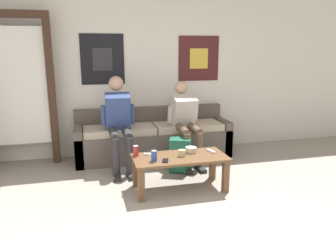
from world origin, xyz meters
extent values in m
plane|color=gray|center=(0.00, 0.00, 0.00)|extent=(18.00, 18.00, 0.00)
cube|color=silver|center=(0.00, 2.85, 1.27)|extent=(10.00, 0.05, 2.55)
cube|color=black|center=(-0.64, 2.82, 1.49)|extent=(0.65, 0.01, 0.75)
cube|color=#2D2D33|center=(-0.64, 2.81, 1.49)|extent=(0.29, 0.01, 0.34)
cube|color=#471E1E|center=(0.89, 2.82, 1.49)|extent=(0.68, 0.01, 0.71)
cube|color=gold|center=(0.89, 2.81, 1.49)|extent=(0.30, 0.01, 0.32)
cube|color=#382319|center=(-1.39, 2.63, 1.02)|extent=(0.10, 0.10, 2.05)
cube|color=#382319|center=(-1.84, 2.63, 2.10)|extent=(1.00, 0.10, 0.10)
cube|color=silver|center=(-1.84, 2.65, 1.13)|extent=(0.82, 0.02, 1.64)
cube|color=#564C47|center=(0.06, 2.76, 0.37)|extent=(2.35, 0.13, 0.75)
cube|color=#564C47|center=(0.06, 2.43, 0.21)|extent=(2.35, 0.53, 0.43)
cube|color=#564C47|center=(-1.05, 2.43, 0.27)|extent=(0.12, 0.53, 0.55)
cube|color=#564C47|center=(1.18, 2.43, 0.27)|extent=(0.12, 0.53, 0.55)
cube|color=#B2A38E|center=(-0.46, 2.43, 0.48)|extent=(1.04, 0.49, 0.10)
cube|color=#B2A38E|center=(0.59, 2.43, 0.48)|extent=(1.04, 0.49, 0.10)
cube|color=brown|center=(0.12, 1.24, 0.40)|extent=(1.11, 0.52, 0.03)
cube|color=brown|center=(-0.38, 1.45, 0.19)|extent=(0.07, 0.07, 0.38)
cube|color=brown|center=(0.62, 1.45, 0.19)|extent=(0.07, 0.07, 0.38)
cube|color=brown|center=(-0.38, 1.04, 0.19)|extent=(0.07, 0.07, 0.38)
cube|color=brown|center=(0.62, 1.04, 0.19)|extent=(0.07, 0.07, 0.38)
cylinder|color=#2D2D33|center=(-0.58, 2.02, 0.53)|extent=(0.11, 0.41, 0.11)
cylinder|color=#2D2D33|center=(-0.58, 1.81, 0.28)|extent=(0.10, 0.10, 0.50)
cube|color=#232328|center=(-0.58, 1.74, 0.03)|extent=(0.11, 0.25, 0.05)
cylinder|color=#2D2D33|center=(-0.40, 2.02, 0.53)|extent=(0.11, 0.41, 0.11)
cylinder|color=#2D2D33|center=(-0.40, 1.81, 0.28)|extent=(0.10, 0.10, 0.50)
cube|color=#232328|center=(-0.40, 1.74, 0.03)|extent=(0.11, 0.25, 0.05)
cube|color=#33477F|center=(-0.49, 2.30, 0.78)|extent=(0.36, 0.37, 0.56)
sphere|color=tan|center=(-0.49, 2.41, 1.17)|extent=(0.21, 0.21, 0.21)
cylinder|color=#33477F|center=(-0.69, 2.31, 0.73)|extent=(0.08, 0.12, 0.30)
cylinder|color=#33477F|center=(-0.30, 2.31, 0.73)|extent=(0.08, 0.12, 0.30)
cylinder|color=brown|center=(0.39, 2.02, 0.53)|extent=(0.11, 0.41, 0.11)
cylinder|color=brown|center=(0.39, 1.82, 0.28)|extent=(0.10, 0.10, 0.50)
cube|color=#232328|center=(0.39, 1.75, 0.03)|extent=(0.11, 0.25, 0.05)
cylinder|color=brown|center=(0.57, 2.02, 0.53)|extent=(0.11, 0.41, 0.11)
cylinder|color=brown|center=(0.57, 1.82, 0.28)|extent=(0.10, 0.10, 0.50)
cube|color=#232328|center=(0.57, 1.75, 0.03)|extent=(0.11, 0.25, 0.05)
cube|color=beige|center=(0.48, 2.30, 0.74)|extent=(0.36, 0.39, 0.50)
sphere|color=tan|center=(0.48, 2.43, 1.08)|extent=(0.19, 0.19, 0.19)
cylinder|color=beige|center=(0.28, 2.31, 0.70)|extent=(0.08, 0.12, 0.26)
cylinder|color=beige|center=(0.67, 2.31, 0.70)|extent=(0.08, 0.12, 0.26)
cube|color=#1E5642|center=(0.30, 1.83, 0.23)|extent=(0.35, 0.33, 0.46)
cube|color=#1E5642|center=(0.26, 1.73, 0.13)|extent=(0.21, 0.15, 0.21)
cylinder|color=#B7B2A8|center=(0.29, 1.36, 0.44)|extent=(0.13, 0.13, 0.06)
torus|color=#B7B2A8|center=(0.29, 1.36, 0.47)|extent=(0.14, 0.14, 0.02)
cylinder|color=tan|center=(0.15, 1.25, 0.45)|extent=(0.09, 0.09, 0.08)
cylinder|color=black|center=(0.15, 1.25, 0.49)|extent=(0.00, 0.00, 0.01)
cylinder|color=#28479E|center=(-0.21, 1.16, 0.47)|extent=(0.07, 0.07, 0.12)
cylinder|color=silver|center=(-0.21, 1.16, 0.54)|extent=(0.06, 0.06, 0.00)
cylinder|color=maroon|center=(-0.38, 1.39, 0.47)|extent=(0.07, 0.07, 0.12)
cylinder|color=silver|center=(-0.38, 1.39, 0.54)|extent=(0.06, 0.06, 0.00)
cube|color=white|center=(0.54, 1.31, 0.42)|extent=(0.07, 0.15, 0.02)
cylinder|color=#333842|center=(0.53, 1.34, 0.44)|extent=(0.01, 0.01, 0.00)
cube|color=white|center=(-0.22, 1.36, 0.42)|extent=(0.14, 0.09, 0.02)
cylinder|color=#333842|center=(-0.25, 1.38, 0.44)|extent=(0.01, 0.01, 0.00)
cube|color=black|center=(-0.09, 1.13, 0.42)|extent=(0.10, 0.15, 0.01)
cube|color=black|center=(-0.09, 1.13, 0.42)|extent=(0.09, 0.14, 0.00)
camera|label=1|loc=(-0.92, -2.28, 1.66)|focal=35.00mm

